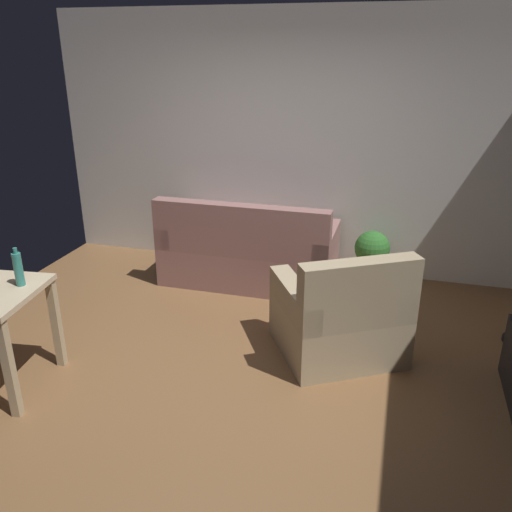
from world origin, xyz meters
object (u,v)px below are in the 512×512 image
Objects in this scene: potted_plant at (372,254)px; bottle_tall at (18,269)px; armchair at (341,318)px; couch at (248,254)px.

bottle_tall is at bearing -133.45° from potted_plant.
bottle_tall reaches higher than armchair.
potted_plant is at bearing -165.82° from couch.
bottle_tall is (-2.15, -0.94, 0.56)m from armchair.
armchair is (1.10, -1.15, 0.01)m from couch.
couch is 3.09× the size of potted_plant.
couch reaches higher than potted_plant.
bottle_tall is at bearing -6.66° from armchair.
couch is 1.47× the size of armchair.
potted_plant is at bearing -125.58° from armchair.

